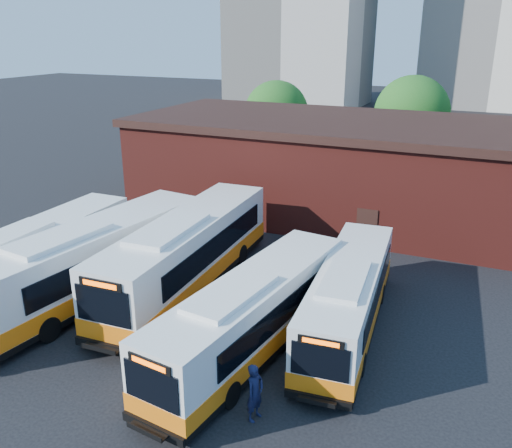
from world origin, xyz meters
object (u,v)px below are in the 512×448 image
at_px(bus_west, 92,265).
at_px(bus_midwest, 187,255).
at_px(bus_mideast, 252,318).
at_px(bus_farwest, 38,257).
at_px(bus_east, 348,300).
at_px(transit_worker, 255,393).

distance_m(bus_west, bus_midwest, 4.46).
bearing_deg(bus_mideast, bus_farwest, -177.89).
height_order(bus_farwest, bus_west, bus_west).
distance_m(bus_farwest, bus_east, 15.21).
distance_m(bus_farwest, bus_west, 3.39).
height_order(bus_midwest, bus_east, bus_midwest).
bearing_deg(bus_east, bus_mideast, -138.76).
bearing_deg(bus_midwest, bus_west, -143.75).
bearing_deg(transit_worker, bus_farwest, 82.41).
bearing_deg(bus_midwest, bus_mideast, -38.99).
bearing_deg(bus_east, bus_farwest, -177.34).
distance_m(bus_midwest, bus_east, 8.24).
relative_size(bus_farwest, bus_midwest, 0.87).
xyz_separation_m(bus_mideast, bus_east, (2.98, 3.12, -0.09)).
distance_m(bus_farwest, bus_mideast, 12.13).
bearing_deg(transit_worker, bus_west, 77.04).
height_order(bus_east, transit_worker, bus_east).
relative_size(bus_west, bus_midwest, 1.00).
distance_m(bus_west, bus_east, 11.87).
xyz_separation_m(bus_west, transit_worker, (10.43, -4.61, -0.69)).
bearing_deg(bus_west, transit_worker, -16.83).
bearing_deg(bus_west, bus_east, 17.03).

